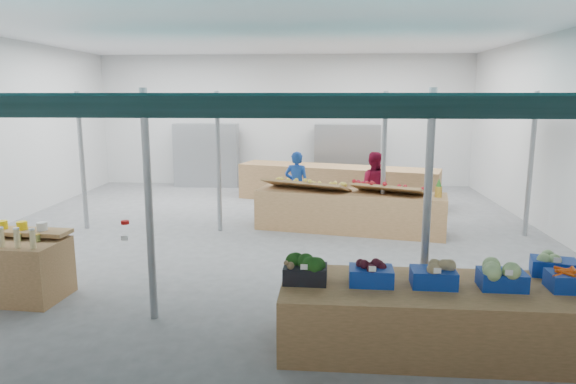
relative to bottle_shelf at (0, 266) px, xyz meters
name	(u,v)px	position (x,y,z in m)	size (l,w,h in m)	color
floor	(263,237)	(3.47, 3.41, -0.46)	(13.00, 13.00, 0.00)	slate
hall	(269,107)	(3.47, 4.85, 2.18)	(13.00, 13.00, 13.00)	silver
pole_grid	(295,162)	(4.22, 1.66, 1.35)	(10.00, 4.60, 3.00)	gray
awnings	(295,103)	(4.22, 1.66, 2.32)	(9.50, 7.08, 0.30)	black
back_shelving_left	(206,156)	(0.97, 9.41, 0.54)	(2.00, 0.50, 2.00)	#B23F33
back_shelving_right	(347,157)	(5.47, 9.41, 0.54)	(2.00, 0.50, 2.00)	#B23F33
bottle_shelf	(0,266)	(0.00, 0.00, 0.00)	(1.99, 1.29, 1.13)	brown
veg_counter	(450,318)	(6.17, -1.20, -0.08)	(3.90, 1.30, 0.76)	brown
fruit_counter	(349,211)	(5.29, 4.06, -0.03)	(4.04, 0.96, 0.87)	brown
far_counter	(337,184)	(5.11, 7.21, 0.03)	(5.50, 1.10, 0.99)	brown
vendor_left	(297,185)	(4.09, 5.16, 0.35)	(0.59, 0.39, 1.62)	#173F9A
vendor_right	(373,186)	(5.89, 5.16, 0.35)	(0.79, 0.61, 1.62)	maroon
crate_broccoli	(305,269)	(4.49, -1.16, 0.45)	(0.51, 0.41, 0.35)	black
crate_beets	(371,273)	(5.25, -1.18, 0.43)	(0.51, 0.41, 0.29)	#0D3194
crate_celeriac	(433,274)	(5.95, -1.19, 0.44)	(0.51, 0.41, 0.31)	#0D3194
crate_cabbage	(502,275)	(6.71, -1.21, 0.45)	(0.51, 0.41, 0.35)	#0D3194
crate_carrots	(572,281)	(7.47, -1.23, 0.41)	(0.51, 0.41, 0.29)	#0D3194
sparrow	(290,265)	(4.31, -1.29, 0.54)	(0.12, 0.09, 0.11)	brown
pole_ribbon	(125,224)	(1.84, 0.17, 0.62)	(0.12, 0.12, 0.28)	#A80D0B
apple_heap_yellow	(305,183)	(4.33, 4.16, 0.57)	(2.02, 1.41, 0.27)	#997247
apple_heap_red	(388,187)	(6.07, 3.79, 0.57)	(1.65, 1.25, 0.27)	#997247
pineapple	(439,188)	(7.06, 3.58, 0.58)	(0.14, 0.14, 0.39)	#8C6019
crate_extra	(554,264)	(7.48, -0.74, 0.44)	(0.58, 0.47, 0.32)	#0D3194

